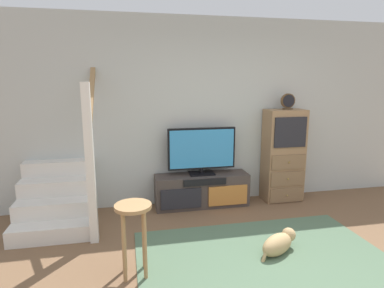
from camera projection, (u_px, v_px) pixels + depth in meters
The scene contains 9 objects.
back_wall at pixel (218, 112), 4.76m from camera, with size 6.40×0.12×2.70m, color #B2B7B2.
area_rug at pixel (267, 262), 3.24m from camera, with size 2.60×1.80×0.01m, color #4C664C.
media_console at pixel (202, 190), 4.67m from camera, with size 1.36×0.38×0.47m.
television at pixel (202, 150), 4.57m from camera, with size 0.98×0.22×0.68m.
side_cabinet at pixel (283, 156), 4.84m from camera, with size 0.58×0.38×1.39m.
desk_clock at pixel (288, 102), 4.67m from camera, with size 0.21×0.08×0.23m.
staircase at pixel (61, 190), 4.27m from camera, with size 1.00×1.36×2.20m.
bar_stool_near at pixel (134, 223), 2.94m from camera, with size 0.34×0.34×0.71m.
dog at pixel (279, 243), 3.39m from camera, with size 0.50×0.39×0.23m.
Camera 1 is at (-1.34, -2.13, 1.82)m, focal length 29.87 mm.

